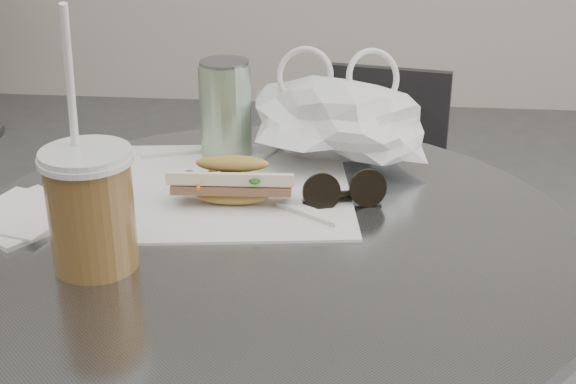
# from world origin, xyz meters

# --- Properties ---
(chair_far) EXTENTS (0.36, 0.38, 0.68)m
(chair_far) POSITION_xyz_m (0.15, 1.04, 0.31)
(chair_far) COLOR #2D2D2F
(chair_far) RESTS_ON ground
(sandwich_paper) EXTENTS (0.37, 0.36, 0.00)m
(sandwich_paper) POSITION_xyz_m (-0.07, 0.32, 0.74)
(sandwich_paper) COLOR white
(sandwich_paper) RESTS_ON cafe_table
(banh_mi) EXTENTS (0.19, 0.08, 0.06)m
(banh_mi) POSITION_xyz_m (-0.05, 0.27, 0.77)
(banh_mi) COLOR #A88B3F
(banh_mi) RESTS_ON sandwich_paper
(iced_coffee) EXTENTS (0.10, 0.10, 0.29)m
(iced_coffee) POSITION_xyz_m (-0.18, 0.10, 0.81)
(iced_coffee) COLOR brown
(iced_coffee) RESTS_ON cafe_table
(sunglasses) EXTENTS (0.11, 0.05, 0.05)m
(sunglasses) POSITION_xyz_m (0.09, 0.28, 0.76)
(sunglasses) COLOR black
(sunglasses) RESTS_ON cafe_table
(plastic_bag) EXTENTS (0.26, 0.21, 0.12)m
(plastic_bag) POSITION_xyz_m (0.07, 0.43, 0.80)
(plastic_bag) COLOR white
(plastic_bag) RESTS_ON cafe_table
(napkin_stack) EXTENTS (0.18, 0.18, 0.01)m
(napkin_stack) POSITION_xyz_m (-0.30, 0.21, 0.74)
(napkin_stack) COLOR white
(napkin_stack) RESTS_ON cafe_table
(drink_can) EXTENTS (0.07, 0.07, 0.14)m
(drink_can) POSITION_xyz_m (-0.09, 0.44, 0.81)
(drink_can) COLOR #5A8A50
(drink_can) RESTS_ON cafe_table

